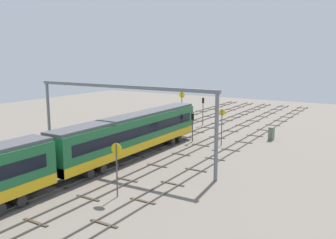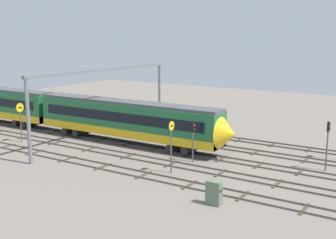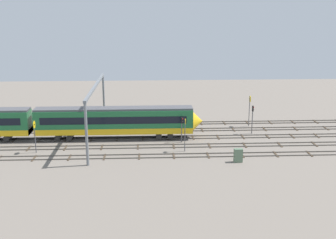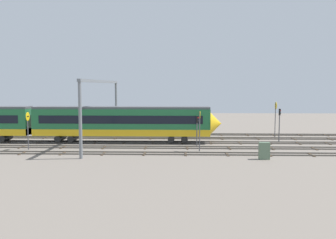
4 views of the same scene
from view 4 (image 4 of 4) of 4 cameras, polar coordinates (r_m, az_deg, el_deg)
The scene contains 14 objects.
ground_plane at distance 51.42m, azimuth -0.07°, elevation -3.56°, with size 110.53×110.53×0.00m, color slate.
track_near_foreground at distance 43.06m, azimuth -0.46°, elevation -5.19°, with size 94.53×2.40×0.16m.
track_second_near at distance 47.23m, azimuth -0.25°, elevation -4.26°, with size 94.53×2.40×0.16m.
track_with_train at distance 51.41m, azimuth -0.07°, elevation -3.49°, with size 94.53×2.40×0.16m.
track_second_far at distance 55.60m, azimuth 0.07°, elevation -2.83°, with size 94.53×2.40×0.16m.
track_far_background at distance 59.79m, azimuth 0.20°, elevation -2.26°, with size 94.53×2.40×0.16m.
train at distance 54.75m, azimuth -19.33°, elevation -0.52°, with size 50.40×3.24×4.80m.
overhead_gantry at distance 51.68m, azimuth -10.04°, elevation 3.85°, with size 0.40×23.06×8.56m.
speed_sign_near_foreground at distance 48.61m, azimuth -20.57°, elevation -0.71°, with size 0.14×1.05×4.61m.
speed_sign_mid_trackside at distance 58.90m, azimuth 16.05°, elevation 0.88°, with size 0.14×1.09×5.34m.
speed_sign_far_trackside at distance 44.59m, azimuth 4.86°, elevation -0.96°, with size 0.14×0.84×4.79m.
signal_light_trackside_approach at distance 48.78m, azimuth 4.45°, elevation -0.99°, with size 0.31×0.32×3.91m.
signal_light_trackside_departure at distance 54.60m, azimuth 16.61°, elevation -0.09°, with size 0.31×0.32×4.60m.
relay_cabinet at distance 41.21m, azimuth 14.44°, elevation -4.64°, with size 1.14×0.61×1.82m.
Camera 4 is at (1.71, -50.79, 7.85)m, focal length 40.03 mm.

